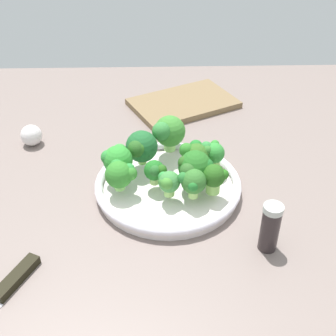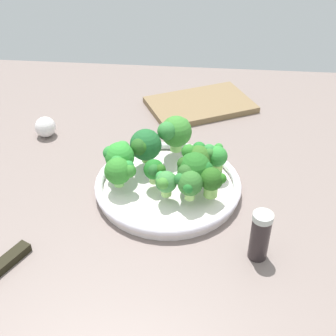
{
  "view_description": "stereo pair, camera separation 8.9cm",
  "coord_description": "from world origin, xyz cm",
  "px_view_note": "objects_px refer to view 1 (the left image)",
  "views": [
    {
      "loc": [
        -1.98,
        70.52,
        58.38
      ],
      "look_at": [
        -3.96,
        -1.83,
        5.94
      ],
      "focal_mm": 48.5,
      "sensor_mm": 36.0,
      "label": 1
    },
    {
      "loc": [
        -10.9,
        70.21,
        58.38
      ],
      "look_at": [
        -3.96,
        -1.83,
        5.94
      ],
      "focal_mm": 48.5,
      "sensor_mm": 36.0,
      "label": 2
    }
  ],
  "objects_px": {
    "broccoli_floret_7": "(213,153)",
    "garlic_bulb": "(31,135)",
    "broccoli_floret_0": "(141,147)",
    "broccoli_floret_8": "(214,177)",
    "broccoli_floret_10": "(155,171)",
    "broccoli_floret_5": "(193,182)",
    "broccoli_floret_4": "(196,155)",
    "broccoli_floret_9": "(195,167)",
    "broccoli_floret_2": "(120,174)",
    "broccoli_floret_3": "(117,159)",
    "cutting_board": "(183,103)",
    "pepper_shaker": "(270,227)",
    "broccoli_floret_6": "(168,131)",
    "bowl": "(168,186)",
    "broccoli_floret_1": "(168,182)"
  },
  "relations": [
    {
      "from": "broccoli_floret_5",
      "to": "garlic_bulb",
      "type": "height_order",
      "value": "broccoli_floret_5"
    },
    {
      "from": "broccoli_floret_0",
      "to": "broccoli_floret_4",
      "type": "relative_size",
      "value": 1.1
    },
    {
      "from": "broccoli_floret_4",
      "to": "broccoli_floret_6",
      "type": "distance_m",
      "value": 0.09
    },
    {
      "from": "broccoli_floret_5",
      "to": "broccoli_floret_7",
      "type": "distance_m",
      "value": 0.11
    },
    {
      "from": "broccoli_floret_7",
      "to": "garlic_bulb",
      "type": "height_order",
      "value": "broccoli_floret_7"
    },
    {
      "from": "broccoli_floret_7",
      "to": "broccoli_floret_8",
      "type": "bearing_deg",
      "value": 84.97
    },
    {
      "from": "cutting_board",
      "to": "garlic_bulb",
      "type": "distance_m",
      "value": 0.41
    },
    {
      "from": "broccoli_floret_8",
      "to": "broccoli_floret_9",
      "type": "xyz_separation_m",
      "value": [
        0.03,
        -0.02,
        0.0
      ]
    },
    {
      "from": "broccoli_floret_8",
      "to": "pepper_shaker",
      "type": "xyz_separation_m",
      "value": [
        -0.08,
        0.12,
        -0.02
      ]
    },
    {
      "from": "broccoli_floret_0",
      "to": "broccoli_floret_1",
      "type": "distance_m",
      "value": 0.12
    },
    {
      "from": "broccoli_floret_7",
      "to": "pepper_shaker",
      "type": "distance_m",
      "value": 0.22
    },
    {
      "from": "broccoli_floret_0",
      "to": "broccoli_floret_2",
      "type": "height_order",
      "value": "broccoli_floret_0"
    },
    {
      "from": "broccoli_floret_10",
      "to": "broccoli_floret_4",
      "type": "bearing_deg",
      "value": -150.55
    },
    {
      "from": "broccoli_floret_3",
      "to": "broccoli_floret_6",
      "type": "bearing_deg",
      "value": -139.0
    },
    {
      "from": "broccoli_floret_6",
      "to": "cutting_board",
      "type": "height_order",
      "value": "broccoli_floret_6"
    },
    {
      "from": "broccoli_floret_3",
      "to": "broccoli_floret_10",
      "type": "height_order",
      "value": "broccoli_floret_3"
    },
    {
      "from": "broccoli_floret_0",
      "to": "broccoli_floret_9",
      "type": "xyz_separation_m",
      "value": [
        -0.11,
        0.07,
        -0.0
      ]
    },
    {
      "from": "bowl",
      "to": "cutting_board",
      "type": "height_order",
      "value": "bowl"
    },
    {
      "from": "broccoli_floret_9",
      "to": "broccoli_floret_2",
      "type": "bearing_deg",
      "value": 3.44
    },
    {
      "from": "broccoli_floret_5",
      "to": "broccoli_floret_8",
      "type": "distance_m",
      "value": 0.04
    },
    {
      "from": "broccoli_floret_4",
      "to": "pepper_shaker",
      "type": "xyz_separation_m",
      "value": [
        -0.11,
        0.2,
        -0.02
      ]
    },
    {
      "from": "bowl",
      "to": "broccoli_floret_0",
      "type": "relative_size",
      "value": 3.98
    },
    {
      "from": "broccoli_floret_2",
      "to": "pepper_shaker",
      "type": "xyz_separation_m",
      "value": [
        -0.26,
        0.14,
        -0.02
      ]
    },
    {
      "from": "broccoli_floret_5",
      "to": "cutting_board",
      "type": "height_order",
      "value": "broccoli_floret_5"
    },
    {
      "from": "broccoli_floret_0",
      "to": "broccoli_floret_8",
      "type": "xyz_separation_m",
      "value": [
        -0.14,
        0.1,
        -0.01
      ]
    },
    {
      "from": "broccoli_floret_1",
      "to": "broccoli_floret_6",
      "type": "relative_size",
      "value": 0.64
    },
    {
      "from": "broccoli_floret_2",
      "to": "broccoli_floret_5",
      "type": "relative_size",
      "value": 1.04
    },
    {
      "from": "broccoli_floret_7",
      "to": "broccoli_floret_9",
      "type": "height_order",
      "value": "broccoli_floret_9"
    },
    {
      "from": "broccoli_floret_9",
      "to": "broccoli_floret_10",
      "type": "relative_size",
      "value": 1.42
    },
    {
      "from": "broccoli_floret_7",
      "to": "garlic_bulb",
      "type": "relative_size",
      "value": 1.22
    },
    {
      "from": "broccoli_floret_0",
      "to": "broccoli_floret_6",
      "type": "relative_size",
      "value": 0.92
    },
    {
      "from": "broccoli_floret_0",
      "to": "broccoli_floret_7",
      "type": "xyz_separation_m",
      "value": [
        -0.15,
        0.02,
        -0.01
      ]
    },
    {
      "from": "broccoli_floret_7",
      "to": "broccoli_floret_0",
      "type": "bearing_deg",
      "value": -6.12
    },
    {
      "from": "broccoli_floret_10",
      "to": "broccoli_floret_5",
      "type": "bearing_deg",
      "value": 148.6
    },
    {
      "from": "broccoli_floret_3",
      "to": "broccoli_floret_9",
      "type": "distance_m",
      "value": 0.16
    },
    {
      "from": "broccoli_floret_2",
      "to": "broccoli_floret_6",
      "type": "bearing_deg",
      "value": -126.28
    },
    {
      "from": "broccoli_floret_4",
      "to": "broccoli_floret_0",
      "type": "bearing_deg",
      "value": -11.65
    },
    {
      "from": "broccoli_floret_10",
      "to": "broccoli_floret_2",
      "type": "bearing_deg",
      "value": 9.97
    },
    {
      "from": "garlic_bulb",
      "to": "pepper_shaker",
      "type": "xyz_separation_m",
      "value": [
        -0.48,
        0.35,
        0.02
      ]
    },
    {
      "from": "bowl",
      "to": "broccoli_floret_10",
      "type": "bearing_deg",
      "value": 23.53
    },
    {
      "from": "broccoli_floret_8",
      "to": "garlic_bulb",
      "type": "relative_size",
      "value": 1.24
    },
    {
      "from": "garlic_bulb",
      "to": "broccoli_floret_6",
      "type": "bearing_deg",
      "value": 166.15
    },
    {
      "from": "broccoli_floret_10",
      "to": "pepper_shaker",
      "type": "relative_size",
      "value": 0.53
    },
    {
      "from": "broccoli_floret_9",
      "to": "garlic_bulb",
      "type": "height_order",
      "value": "broccoli_floret_9"
    },
    {
      "from": "broccoli_floret_1",
      "to": "broccoli_floret_4",
      "type": "bearing_deg",
      "value": -124.97
    },
    {
      "from": "broccoli_floret_6",
      "to": "pepper_shaker",
      "type": "bearing_deg",
      "value": 121.55
    },
    {
      "from": "broccoli_floret_5",
      "to": "garlic_bulb",
      "type": "bearing_deg",
      "value": -33.82
    },
    {
      "from": "broccoli_floret_3",
      "to": "cutting_board",
      "type": "bearing_deg",
      "value": -113.48
    },
    {
      "from": "broccoli_floret_3",
      "to": "pepper_shaker",
      "type": "height_order",
      "value": "broccoli_floret_3"
    },
    {
      "from": "broccoli_floret_6",
      "to": "broccoli_floret_8",
      "type": "relative_size",
      "value": 1.32
    }
  ]
}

